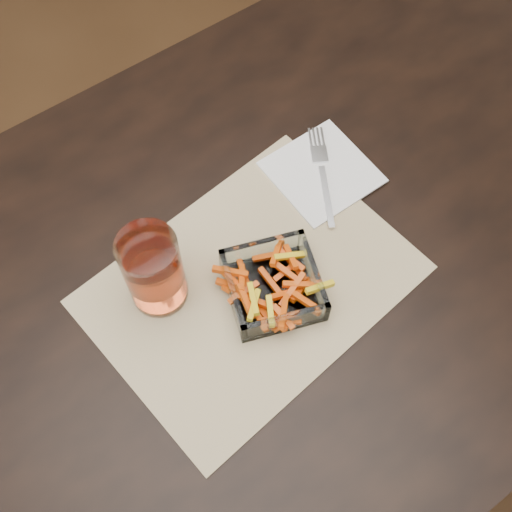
# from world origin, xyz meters

# --- Properties ---
(dining_table) EXTENTS (1.60, 0.90, 0.75)m
(dining_table) POSITION_xyz_m (0.00, 0.00, 0.66)
(dining_table) COLOR black
(dining_table) RESTS_ON ground
(placemat) EXTENTS (0.48, 0.38, 0.00)m
(placemat) POSITION_xyz_m (-0.00, -0.02, 0.75)
(placemat) COLOR tan
(placemat) RESTS_ON dining_table
(glass_bowl) EXTENTS (0.16, 0.16, 0.05)m
(glass_bowl) POSITION_xyz_m (0.02, -0.05, 0.77)
(glass_bowl) COLOR white
(glass_bowl) RESTS_ON placemat
(tumbler) EXTENTS (0.08, 0.08, 0.14)m
(tumbler) POSITION_xyz_m (-0.12, 0.04, 0.82)
(tumbler) COLOR white
(tumbler) RESTS_ON placemat
(napkin) EXTENTS (0.15, 0.15, 0.00)m
(napkin) POSITION_xyz_m (0.20, 0.07, 0.76)
(napkin) COLOR white
(napkin) RESTS_ON placemat
(fork) EXTENTS (0.11, 0.17, 0.00)m
(fork) POSITION_xyz_m (0.20, 0.07, 0.76)
(fork) COLOR silver
(fork) RESTS_ON napkin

